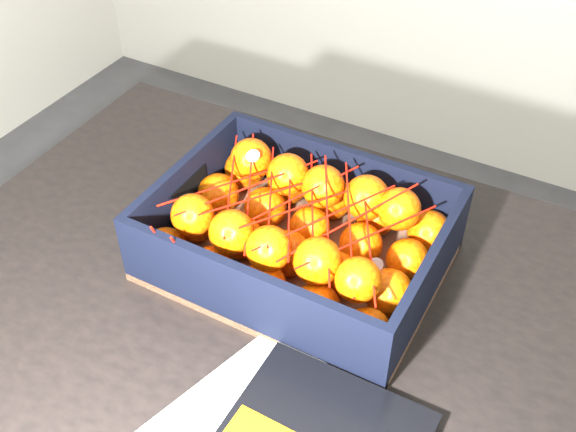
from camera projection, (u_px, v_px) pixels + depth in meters
The scene contains 5 objects.
room_shell at pixel (251, 125), 0.33m from camera, with size 3.54×3.54×2.50m.
table at pixel (331, 389), 0.92m from camera, with size 1.22×0.82×0.75m.
produce_crate at pixel (299, 245), 0.94m from camera, with size 0.38×0.29×0.11m.
clementine_heap at pixel (299, 231), 0.93m from camera, with size 0.36×0.26×0.11m.
mesh_net at pixel (291, 208), 0.89m from camera, with size 0.31×0.25×0.09m.
Camera 1 is at (0.15, -0.23, 1.44)m, focal length 42.81 mm.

